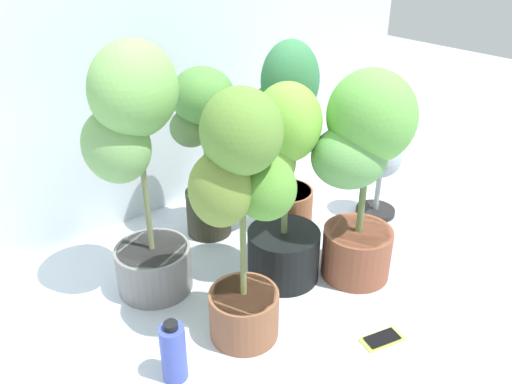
{
  "coord_description": "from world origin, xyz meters",
  "views": [
    {
      "loc": [
        -1.1,
        -1.07,
        1.24
      ],
      "look_at": [
        -0.01,
        0.2,
        0.34
      ],
      "focal_mm": 36.51,
      "sensor_mm": 36.0,
      "label": 1
    }
  ],
  "objects": [
    {
      "name": "nutrient_bottle",
      "position": [
        -0.55,
        -0.06,
        0.1
      ],
      "size": [
        0.08,
        0.08,
        0.21
      ],
      "color": "#4154BB",
      "rests_on": "ground"
    },
    {
      "name": "floor_fan",
      "position": [
        0.69,
        0.15,
        0.25
      ],
      "size": [
        0.2,
        0.2,
        0.37
      ],
      "rotation": [
        0.0,
        0.0,
        1.74
      ],
      "color": "black",
      "rests_on": "ground"
    },
    {
      "name": "ground_plane",
      "position": [
        0.0,
        0.0,
        0.0
      ],
      "size": [
        8.0,
        8.0,
        0.0
      ],
      "primitive_type": "plane",
      "color": "silver",
      "rests_on": "ground"
    },
    {
      "name": "potted_plant_front_left",
      "position": [
        -0.27,
        -0.05,
        0.49
      ],
      "size": [
        0.39,
        0.3,
        0.84
      ],
      "color": "brown",
      "rests_on": "ground"
    },
    {
      "name": "potted_plant_back_left",
      "position": [
        -0.39,
        0.36,
        0.54
      ],
      "size": [
        0.41,
        0.4,
        0.92
      ],
      "color": "gray",
      "rests_on": "ground"
    },
    {
      "name": "potted_plant_back_right",
      "position": [
        0.27,
        0.35,
        0.47
      ],
      "size": [
        0.35,
        0.28,
        0.83
      ],
      "color": "#985836",
      "rests_on": "ground"
    },
    {
      "name": "potted_plant_front_right",
      "position": [
        0.24,
        -0.07,
        0.47
      ],
      "size": [
        0.42,
        0.36,
        0.81
      ],
      "color": "brown",
      "rests_on": "ground"
    },
    {
      "name": "potted_plant_center",
      "position": [
        0.02,
        0.1,
        0.39
      ],
      "size": [
        0.32,
        0.28,
        0.77
      ],
      "color": "black",
      "rests_on": "ground"
    },
    {
      "name": "cell_phone",
      "position": [
        0.05,
        -0.37,
        0.0
      ],
      "size": [
        0.16,
        0.11,
        0.01
      ],
      "rotation": [
        0.0,
        0.0,
        1.29
      ],
      "color": "#C6D253",
      "rests_on": "ground"
    },
    {
      "name": "potted_plant_back_center",
      "position": [
        0.02,
        0.53,
        0.45
      ],
      "size": [
        0.37,
        0.31,
        0.73
      ],
      "color": "#29281A",
      "rests_on": "ground"
    }
  ]
}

